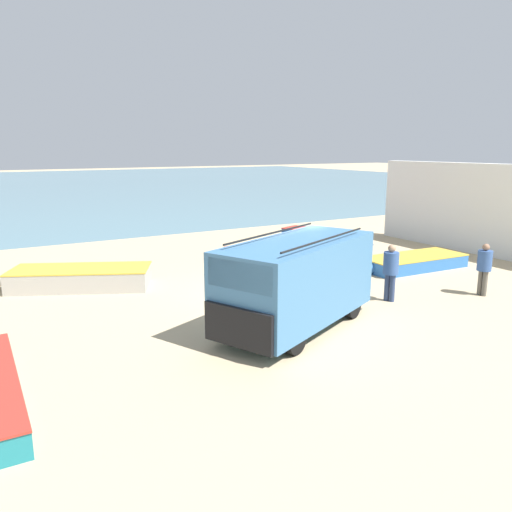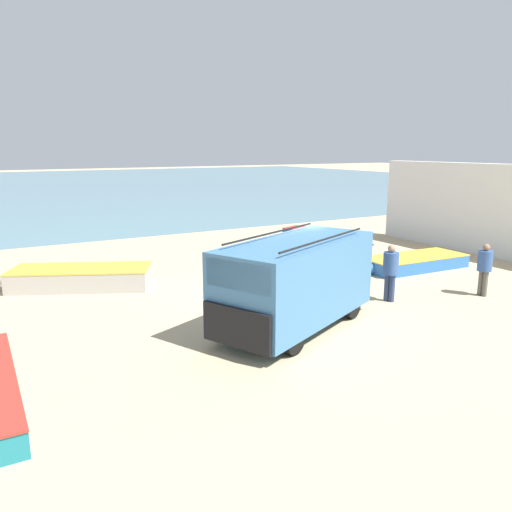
# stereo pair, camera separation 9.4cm
# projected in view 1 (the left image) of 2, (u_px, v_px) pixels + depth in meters

# --- Properties ---
(ground_plane) EXTENTS (200.00, 200.00, 0.00)m
(ground_plane) POSITION_uv_depth(u_px,v_px,m) (272.00, 294.00, 15.69)
(ground_plane) COLOR tan
(sea_water) EXTENTS (120.00, 80.00, 0.01)m
(sea_water) POSITION_uv_depth(u_px,v_px,m) (41.00, 186.00, 59.56)
(sea_water) COLOR slate
(sea_water) RESTS_ON ground_plane
(harbor_wall) EXTENTS (0.50, 10.31, 3.86)m
(harbor_wall) POSITION_uv_depth(u_px,v_px,m) (477.00, 209.00, 21.56)
(harbor_wall) COLOR silver
(harbor_wall) RESTS_ON ground_plane
(parked_van) EXTENTS (5.26, 3.76, 2.40)m
(parked_van) POSITION_uv_depth(u_px,v_px,m) (297.00, 280.00, 12.56)
(parked_van) COLOR teal
(parked_van) RESTS_ON ground_plane
(fishing_rowboat_0) EXTENTS (5.04, 1.87, 0.49)m
(fishing_rowboat_0) POSITION_uv_depth(u_px,v_px,m) (411.00, 262.00, 18.98)
(fishing_rowboat_0) COLOR #2D66AD
(fishing_rowboat_0) RESTS_ON ground_plane
(fishing_rowboat_1) EXTENTS (5.33, 3.43, 0.67)m
(fishing_rowboat_1) POSITION_uv_depth(u_px,v_px,m) (76.00, 278.00, 16.35)
(fishing_rowboat_1) COLOR #ADA89E
(fishing_rowboat_1) RESTS_ON ground_plane
(fishing_rowboat_3) EXTENTS (2.60, 4.89, 0.61)m
(fishing_rowboat_3) POSITION_uv_depth(u_px,v_px,m) (270.00, 258.00, 19.46)
(fishing_rowboat_3) COLOR #234CA3
(fishing_rowboat_3) RESTS_ON ground_plane
(fishing_rowboat_4) EXTENTS (2.45, 4.72, 0.67)m
(fishing_rowboat_4) POSITION_uv_depth(u_px,v_px,m) (325.00, 238.00, 23.56)
(fishing_rowboat_4) COLOR navy
(fishing_rowboat_4) RESTS_ON ground_plane
(fisherman_0) EXTENTS (0.45, 0.45, 1.73)m
(fisherman_0) POSITION_uv_depth(u_px,v_px,m) (391.00, 268.00, 14.80)
(fisherman_0) COLOR navy
(fisherman_0) RESTS_ON ground_plane
(fisherman_1) EXTENTS (0.43, 0.43, 1.64)m
(fisherman_1) POSITION_uv_depth(u_px,v_px,m) (484.00, 265.00, 15.39)
(fisherman_1) COLOR #5B564C
(fisherman_1) RESTS_ON ground_plane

